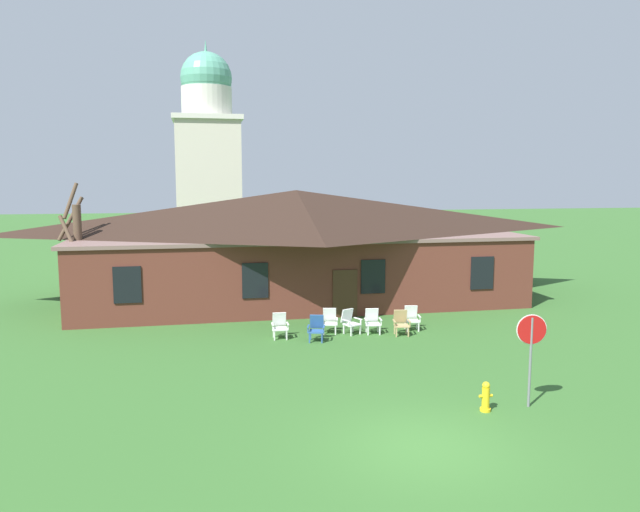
% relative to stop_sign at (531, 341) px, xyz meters
% --- Properties ---
extents(ground_plane, '(200.00, 200.00, 0.00)m').
position_rel_stop_sign_xyz_m(ground_plane, '(-3.60, -1.76, -1.78)').
color(ground_plane, '#336028').
extents(brick_building, '(21.49, 10.40, 5.45)m').
position_rel_stop_sign_xyz_m(brick_building, '(-3.60, 16.10, 1.00)').
color(brick_building, brown).
rests_on(brick_building, ground).
extents(dome_tower, '(5.18, 5.18, 16.45)m').
position_rel_stop_sign_xyz_m(dome_tower, '(-7.61, 33.60, 5.64)').
color(dome_tower, beige).
rests_on(dome_tower, ground).
extents(stop_sign, '(0.80, 0.17, 2.50)m').
position_rel_stop_sign_xyz_m(stop_sign, '(0.00, 0.00, 0.00)').
color(stop_sign, slate).
rests_on(stop_sign, ground).
extents(lawn_chair_by_porch, '(0.66, 0.69, 0.96)m').
position_rel_stop_sign_xyz_m(lawn_chair_by_porch, '(-5.54, 8.22, -1.28)').
color(lawn_chair_by_porch, silver).
rests_on(lawn_chair_by_porch, ground).
extents(lawn_chair_near_door, '(0.74, 0.79, 0.96)m').
position_rel_stop_sign_xyz_m(lawn_chair_near_door, '(-4.24, 7.55, -1.28)').
color(lawn_chair_near_door, '#2D5693').
rests_on(lawn_chair_near_door, ground).
extents(lawn_chair_left_end, '(0.72, 0.77, 0.96)m').
position_rel_stop_sign_xyz_m(lawn_chair_left_end, '(-3.51, 8.62, -1.28)').
color(lawn_chair_left_end, silver).
rests_on(lawn_chair_left_end, ground).
extents(lawn_chair_middle, '(0.81, 0.85, 0.96)m').
position_rel_stop_sign_xyz_m(lawn_chair_middle, '(-2.75, 8.32, -1.28)').
color(lawn_chair_middle, white).
rests_on(lawn_chair_middle, ground).
extents(lawn_chair_right_end, '(0.69, 0.72, 0.96)m').
position_rel_stop_sign_xyz_m(lawn_chair_right_end, '(-1.87, 8.23, -1.28)').
color(lawn_chair_right_end, white).
rests_on(lawn_chair_right_end, ground).
extents(lawn_chair_far_side, '(0.71, 0.74, 0.96)m').
position_rel_stop_sign_xyz_m(lawn_chair_far_side, '(-0.86, 7.75, -1.28)').
color(lawn_chair_far_side, tan).
rests_on(lawn_chair_far_side, ground).
extents(lawn_chair_under_eave, '(0.71, 0.75, 0.96)m').
position_rel_stop_sign_xyz_m(lawn_chair_under_eave, '(-0.19, 8.43, -1.28)').
color(lawn_chair_under_eave, silver).
rests_on(lawn_chair_under_eave, ground).
extents(bare_tree_beside_building, '(1.51, 1.71, 5.85)m').
position_rel_stop_sign_xyz_m(bare_tree_beside_building, '(-13.68, 13.70, 1.02)').
color(bare_tree_beside_building, brown).
rests_on(bare_tree_beside_building, ground).
extents(fire_hydrant, '(0.36, 0.28, 0.79)m').
position_rel_stop_sign_xyz_m(fire_hydrant, '(-1.26, -0.05, -1.40)').
color(fire_hydrant, gold).
rests_on(fire_hydrant, ground).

